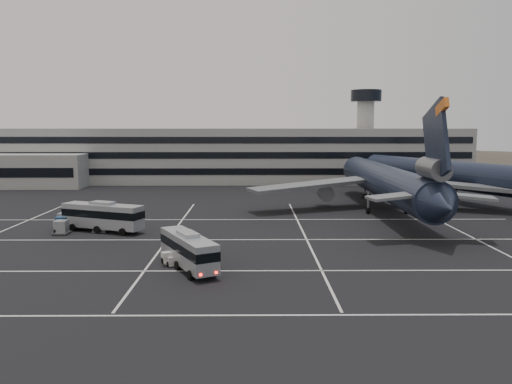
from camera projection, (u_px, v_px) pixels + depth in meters
ground at (211, 247)px, 60.40m from camera, size 260.00×260.00×0.00m
lane_markings at (220, 246)px, 61.13m from camera, size 90.00×55.62×0.01m
terminal at (222, 156)px, 130.00m from camera, size 125.00×26.00×24.00m
hills at (280, 184)px, 230.66m from camera, size 352.00×180.00×44.00m
trijet_main at (386, 182)px, 84.38m from camera, size 47.46×57.47×18.08m
trijet_far at (461, 175)px, 94.63m from camera, size 32.57×53.90×18.08m
bus_near at (188, 249)px, 51.14m from camera, size 7.21×10.77×3.82m
bus_far at (103, 215)px, 69.11m from camera, size 12.13×6.95×4.22m
tug_b at (171, 259)px, 52.71m from camera, size 2.32×2.66×1.47m
uld_cluster at (82, 222)px, 71.25m from camera, size 9.16×10.06×1.89m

